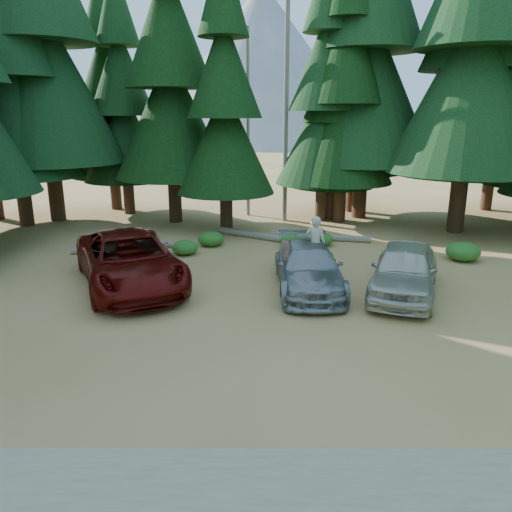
# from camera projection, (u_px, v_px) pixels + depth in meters

# --- Properties ---
(ground) EXTENTS (160.00, 160.00, 0.00)m
(ground) POSITION_uv_depth(u_px,v_px,m) (282.00, 333.00, 13.31)
(ground) COLOR #9D7942
(ground) RESTS_ON ground
(forest_belt_north) EXTENTS (36.00, 7.00, 22.00)m
(forest_belt_north) POSITION_uv_depth(u_px,v_px,m) (269.00, 218.00, 27.72)
(forest_belt_north) COLOR black
(forest_belt_north) RESTS_ON ground
(snag_front) EXTENTS (0.24, 0.24, 12.00)m
(snag_front) POSITION_uv_depth(u_px,v_px,m) (286.00, 106.00, 25.58)
(snag_front) COLOR slate
(snag_front) RESTS_ON ground
(snag_back) EXTENTS (0.20, 0.20, 10.00)m
(snag_back) POSITION_uv_depth(u_px,v_px,m) (248.00, 125.00, 27.30)
(snag_back) COLOR slate
(snag_back) RESTS_ON ground
(mountain_peak) EXTENTS (48.00, 50.00, 28.00)m
(mountain_peak) POSITION_uv_depth(u_px,v_px,m) (248.00, 74.00, 94.57)
(mountain_peak) COLOR gray
(mountain_peak) RESTS_ON ground
(red_pickup) EXTENTS (5.33, 7.10, 1.79)m
(red_pickup) POSITION_uv_depth(u_px,v_px,m) (130.00, 260.00, 16.76)
(red_pickup) COLOR #5E0B08
(red_pickup) RESTS_ON ground
(silver_minivan_center) EXTENTS (2.15, 5.14, 1.48)m
(silver_minivan_center) POSITION_uv_depth(u_px,v_px,m) (309.00, 267.00, 16.51)
(silver_minivan_center) COLOR #919398
(silver_minivan_center) RESTS_ON ground
(silver_minivan_right) EXTENTS (3.52, 5.28, 1.67)m
(silver_minivan_right) POSITION_uv_depth(u_px,v_px,m) (404.00, 270.00, 15.96)
(silver_minivan_right) COLOR beige
(silver_minivan_right) RESTS_ON ground
(frisbee_player) EXTENTS (0.79, 0.61, 1.92)m
(frisbee_player) POSITION_uv_depth(u_px,v_px,m) (315.00, 244.00, 16.83)
(frisbee_player) COLOR beige
(frisbee_player) RESTS_ON ground
(log_left) EXTENTS (4.06, 1.42, 0.30)m
(log_left) POSITION_uv_depth(u_px,v_px,m) (122.00, 247.00, 21.21)
(log_left) COLOR slate
(log_left) RESTS_ON ground
(log_mid) EXTENTS (3.38, 2.34, 0.31)m
(log_mid) POSITION_uv_depth(u_px,v_px,m) (253.00, 235.00, 23.36)
(log_mid) COLOR slate
(log_mid) RESTS_ON ground
(log_right) EXTENTS (4.56, 1.29, 0.30)m
(log_right) POSITION_uv_depth(u_px,v_px,m) (320.00, 237.00, 22.99)
(log_right) COLOR slate
(log_right) RESTS_ON ground
(shrub_far_left) EXTENTS (0.87, 0.87, 0.48)m
(shrub_far_left) POSITION_uv_depth(u_px,v_px,m) (131.00, 244.00, 21.48)
(shrub_far_left) COLOR #206D21
(shrub_far_left) RESTS_ON ground
(shrub_left) EXTENTS (1.09, 1.09, 0.60)m
(shrub_left) POSITION_uv_depth(u_px,v_px,m) (185.00, 247.00, 20.66)
(shrub_left) COLOR #206D21
(shrub_left) RESTS_ON ground
(shrub_center_left) EXTENTS (1.14, 1.14, 0.62)m
(shrub_center_left) POSITION_uv_depth(u_px,v_px,m) (211.00, 239.00, 21.99)
(shrub_center_left) COLOR #206D21
(shrub_center_left) RESTS_ON ground
(shrub_center_right) EXTENTS (1.00, 1.00, 0.55)m
(shrub_center_right) POSITION_uv_depth(u_px,v_px,m) (291.00, 241.00, 21.81)
(shrub_center_right) COLOR #206D21
(shrub_center_right) RESTS_ON ground
(shrub_right) EXTENTS (1.06, 1.06, 0.58)m
(shrub_right) POSITION_uv_depth(u_px,v_px,m) (321.00, 239.00, 22.00)
(shrub_right) COLOR #206D21
(shrub_right) RESTS_ON ground
(shrub_far_right) EXTENTS (1.33, 1.33, 0.73)m
(shrub_far_right) POSITION_uv_depth(u_px,v_px,m) (463.00, 251.00, 19.80)
(shrub_far_right) COLOR #206D21
(shrub_far_right) RESTS_ON ground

